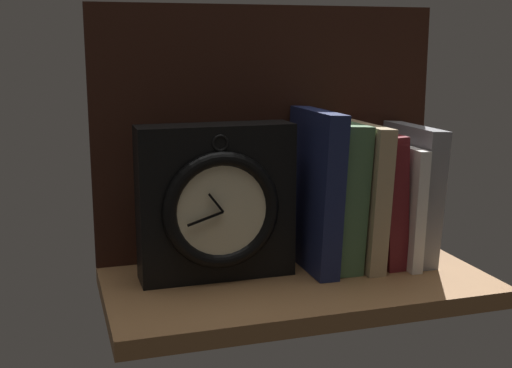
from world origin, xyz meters
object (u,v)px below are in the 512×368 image
(book_white_catcher, at_px, (394,202))
(book_maroon_dawkins, at_px, (378,197))
(book_green_romantic, at_px, (338,194))
(book_tan_shortstories, at_px, (359,194))
(book_navy_bierce, at_px, (314,190))
(book_gray_chess, at_px, (410,192))
(framed_clock, at_px, (217,203))

(book_white_catcher, bearing_deg, book_maroon_dawkins, 180.00)
(book_green_romantic, height_order, book_tan_shortstories, book_green_romantic)
(book_white_catcher, bearing_deg, book_navy_bierce, 180.00)
(book_navy_bierce, distance_m, book_gray_chess, 0.16)
(book_maroon_dawkins, xyz_separation_m, framed_clock, (-0.26, -0.01, 0.01))
(book_navy_bierce, height_order, book_tan_shortstories, book_navy_bierce)
(book_maroon_dawkins, distance_m, framed_clock, 0.26)
(book_gray_chess, bearing_deg, book_green_romantic, 180.00)
(book_maroon_dawkins, height_order, book_gray_chess, book_gray_chess)
(book_maroon_dawkins, bearing_deg, book_navy_bierce, 180.00)
(book_tan_shortstories, relative_size, book_gray_chess, 1.03)
(book_tan_shortstories, distance_m, book_gray_chess, 0.09)
(framed_clock, bearing_deg, book_maroon_dawkins, 1.73)
(book_white_catcher, bearing_deg, book_tan_shortstories, 180.00)
(book_green_romantic, xyz_separation_m, book_gray_chess, (0.12, 0.00, -0.01))
(book_navy_bierce, height_order, book_green_romantic, book_navy_bierce)
(book_green_romantic, distance_m, book_maroon_dawkins, 0.07)
(book_navy_bierce, xyz_separation_m, framed_clock, (-0.15, -0.01, -0.01))
(book_tan_shortstories, height_order, framed_clock, framed_clock)
(book_maroon_dawkins, distance_m, book_gray_chess, 0.05)
(book_green_romantic, height_order, framed_clock, framed_clock)
(book_navy_bierce, bearing_deg, book_green_romantic, 0.00)
(book_green_romantic, xyz_separation_m, book_tan_shortstories, (0.04, 0.00, -0.00))
(framed_clock, bearing_deg, book_tan_shortstories, 1.97)
(book_white_catcher, distance_m, book_gray_chess, 0.03)
(book_maroon_dawkins, bearing_deg, book_green_romantic, 180.00)
(book_gray_chess, distance_m, framed_clock, 0.31)
(book_gray_chess, relative_size, framed_clock, 0.94)
(book_tan_shortstories, xyz_separation_m, book_maroon_dawkins, (0.03, 0.00, -0.01))
(book_white_catcher, xyz_separation_m, framed_clock, (-0.28, -0.01, 0.02))
(book_green_romantic, distance_m, framed_clock, 0.19)
(book_white_catcher, relative_size, book_gray_chess, 0.87)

